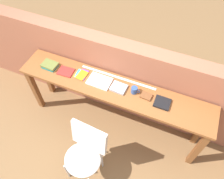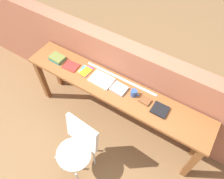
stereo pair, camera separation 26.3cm
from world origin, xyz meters
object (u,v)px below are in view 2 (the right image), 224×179
Objects in this scene: chair_white_moulded at (77,147)px; magazine_cycling at (71,66)px; book_stack_leftmost at (57,58)px; pamphlet_pile_colourful at (86,71)px; mug at (134,93)px; book_open_centre at (102,80)px; leather_journal_brown at (145,101)px; book_repair_rightmost at (160,110)px.

chair_white_moulded is 4.52× the size of magazine_cycling.
book_stack_leftmost reaches higher than pamphlet_pile_colourful.
book_open_centre is at bearing -178.66° from mug.
mug is 0.85× the size of leather_journal_brown.
chair_white_moulded is at bearing -131.06° from book_repair_rightmost.
book_open_centre is at bearing -3.26° from pamphlet_pile_colourful.
book_stack_leftmost is 0.71m from book_open_centre.
chair_white_moulded is 4.87× the size of book_repair_rightmost.
book_open_centre is 0.81m from book_repair_rightmost.
magazine_cycling is 1.08m from leather_journal_brown.
book_stack_leftmost reaches higher than magazine_cycling.
magazine_cycling is 0.68× the size of book_open_centre.
leather_journal_brown is (0.61, 0.01, 0.00)m from book_open_centre.
pamphlet_pile_colourful is 0.64× the size of book_open_centre.
mug reaches higher than book_repair_rightmost.
pamphlet_pile_colourful is 0.87m from leather_journal_brown.
pamphlet_pile_colourful is at bearing 178.14° from book_repair_rightmost.
magazine_cycling is 0.21m from pamphlet_pile_colourful.
pamphlet_pile_colourful is 0.26m from book_open_centre.
book_repair_rightmost is at bearing -2.95° from magazine_cycling.
mug is (1.16, 0.03, 0.02)m from book_stack_leftmost.
book_open_centre is 1.59× the size of book_repair_rightmost.
book_stack_leftmost is 1.32m from leather_journal_brown.
book_open_centre is (0.26, -0.01, 0.00)m from pamphlet_pile_colourful.
book_stack_leftmost is 0.72× the size of book_open_centre.
leather_journal_brown is 0.71× the size of book_repair_rightmost.
mug is 0.60× the size of book_repair_rightmost.
book_repair_rightmost is at bearing 49.16° from chair_white_moulded.
book_open_centre reaches higher than pamphlet_pile_colourful.
mug is 0.35m from book_repair_rightmost.
book_stack_leftmost is 1.06× the size of magazine_cycling.
pamphlet_pile_colourful is 1.01× the size of book_repair_rightmost.
magazine_cycling is at bearing -0.75° from book_stack_leftmost.
book_open_centre reaches higher than chair_white_moulded.
pamphlet_pile_colourful is (0.21, 0.04, -0.00)m from magazine_cycling.
book_stack_leftmost reaches higher than book_repair_rightmost.
leather_journal_brown is at bearing -1.54° from mug.
book_stack_leftmost is at bearing -177.39° from book_open_centre.
chair_white_moulded is at bearing -77.90° from book_open_centre.
book_open_centre is 2.24× the size of leather_journal_brown.
magazine_cycling is 0.93m from mug.
magazine_cycling is at bearing -177.98° from mug.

